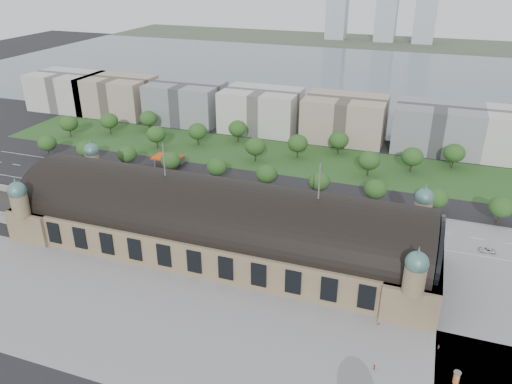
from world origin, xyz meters
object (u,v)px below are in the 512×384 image
(parked_car_0, at_px, (76,189))
(parked_car_3, at_px, (131,198))
(parked_car_6, at_px, (181,209))
(traffic_car_6, at_px, (487,250))
(parked_car_2, at_px, (148,199))
(advertising_column, at_px, (457,377))
(pedestrian_0, at_px, (379,326))
(traffic_car_0, at_px, (37,166))
(bus_mid, at_px, (252,209))
(parked_car_5, at_px, (183,209))
(bus_west, at_px, (228,202))
(traffic_car_5, at_px, (350,210))
(pedestrian_2, at_px, (439,347))
(traffic_car_4, at_px, (270,216))
(bus_east, at_px, (296,220))
(petrol_station, at_px, (173,159))
(traffic_car_2, at_px, (117,180))
(parked_car_1, at_px, (146,198))
(parked_car_4, at_px, (184,205))
(pedestrian_1, at_px, (375,368))

(parked_car_0, bearing_deg, parked_car_3, 60.43)
(parked_car_3, distance_m, parked_car_6, 25.53)
(traffic_car_6, distance_m, parked_car_2, 135.53)
(traffic_car_6, distance_m, parked_car_6, 117.51)
(advertising_column, distance_m, pedestrian_0, 24.86)
(traffic_car_0, distance_m, pedestrian_0, 185.90)
(parked_car_6, relative_size, bus_mid, 0.45)
(parked_car_5, xyz_separation_m, bus_west, (15.76, 10.38, 1.22))
(traffic_car_5, height_order, advertising_column, advertising_column)
(parked_car_5, height_order, bus_west, bus_west)
(traffic_car_5, bearing_deg, bus_mid, 118.51)
(bus_west, distance_m, pedestrian_2, 104.57)
(pedestrian_2, bearing_deg, bus_west, 44.88)
(traffic_car_4, height_order, pedestrian_0, pedestrian_0)
(traffic_car_5, bearing_deg, bus_west, 111.14)
(parked_car_6, height_order, bus_mid, bus_mid)
(parked_car_6, distance_m, bus_mid, 29.48)
(parked_car_6, xyz_separation_m, advertising_column, (106.38, -59.49, 1.01))
(traffic_car_4, height_order, traffic_car_6, traffic_car_4)
(parked_car_0, bearing_deg, bus_east, 60.90)
(traffic_car_6, relative_size, parked_car_3, 1.34)
(petrol_station, xyz_separation_m, traffic_car_0, (-61.43, -26.57, -2.22))
(petrol_station, distance_m, traffic_car_4, 74.16)
(parked_car_5, bearing_deg, bus_west, 103.28)
(traffic_car_2, height_order, advertising_column, advertising_column)
(traffic_car_0, distance_m, traffic_car_2, 47.05)
(traffic_car_2, bearing_deg, parked_car_1, 66.44)
(traffic_car_5, xyz_separation_m, advertising_column, (40.55, -82.06, 1.12))
(traffic_car_2, height_order, parked_car_0, parked_car_0)
(parked_car_4, distance_m, pedestrian_2, 115.53)
(parked_car_0, distance_m, bus_west, 70.52)
(parked_car_5, bearing_deg, traffic_car_4, 79.60)
(petrol_station, xyz_separation_m, parked_car_1, (8.36, -40.28, -2.22))
(advertising_column, bearing_deg, traffic_car_4, 136.57)
(parked_car_2, distance_m, pedestrian_2, 131.38)
(traffic_car_4, distance_m, traffic_car_5, 33.42)
(traffic_car_0, bearing_deg, parked_car_5, 73.94)
(traffic_car_0, xyz_separation_m, traffic_car_4, (125.35, -10.97, 0.08))
(bus_west, xyz_separation_m, bus_east, (31.35, -5.00, -0.38))
(parked_car_3, xyz_separation_m, parked_car_4, (24.69, 1.44, -0.00))
(parked_car_5, relative_size, parked_car_6, 0.84)
(traffic_car_5, relative_size, pedestrian_1, 2.54)
(parked_car_0, xyz_separation_m, bus_east, (101.22, 4.44, 0.70))
(traffic_car_2, xyz_separation_m, parked_car_1, (22.77, -12.11, -0.06))
(traffic_car_4, height_order, bus_mid, bus_mid)
(petrol_station, relative_size, traffic_car_5, 3.23)
(petrol_station, height_order, traffic_car_5, petrol_station)
(traffic_car_2, height_order, traffic_car_5, traffic_car_2)
(parked_car_0, height_order, parked_car_4, parked_car_0)
(parked_car_1, height_order, pedestrian_1, pedestrian_1)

